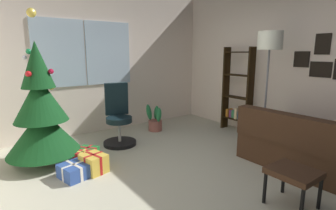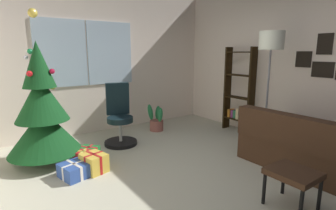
# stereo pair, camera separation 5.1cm
# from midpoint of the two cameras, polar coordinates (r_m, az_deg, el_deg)

# --- Properties ---
(ground_plane) EXTENTS (4.64, 5.19, 0.10)m
(ground_plane) POSITION_cam_midpoint_polar(r_m,az_deg,el_deg) (3.47, 3.82, -16.37)
(ground_plane) COLOR #B7B59E
(wall_back_with_windows) EXTENTS (4.64, 0.12, 2.82)m
(wall_back_with_windows) POSITION_cam_midpoint_polar(r_m,az_deg,el_deg) (5.36, -14.73, 9.52)
(wall_back_with_windows) COLOR silver
(wall_back_with_windows) RESTS_ON ground_plane
(wall_right_with_frames) EXTENTS (0.12, 5.19, 2.82)m
(wall_right_with_frames) POSITION_cam_midpoint_polar(r_m,az_deg,el_deg) (4.94, 25.98, 8.53)
(wall_right_with_frames) COLOR silver
(wall_right_with_frames) RESTS_ON ground_plane
(couch) EXTENTS (1.48, 1.86, 0.79)m
(couch) POSITION_cam_midpoint_polar(r_m,az_deg,el_deg) (4.04, 30.58, -8.74)
(couch) COLOR #3C2517
(couch) RESTS_ON ground_plane
(footstool) EXTENTS (0.42, 0.45, 0.40)m
(footstool) POSITION_cam_midpoint_polar(r_m,az_deg,el_deg) (3.01, 25.45, -13.72)
(footstool) COLOR #3C2517
(footstool) RESTS_ON ground_plane
(holiday_tree) EXTENTS (1.00, 1.00, 2.14)m
(holiday_tree) POSITION_cam_midpoint_polar(r_m,az_deg,el_deg) (4.04, -26.42, -1.80)
(holiday_tree) COLOR #4C331E
(holiday_tree) RESTS_ON ground_plane
(gift_box_red) EXTENTS (0.30, 0.29, 0.19)m
(gift_box_red) POSITION_cam_midpoint_polar(r_m,az_deg,el_deg) (3.98, -18.57, -10.96)
(gift_box_red) COLOR red
(gift_box_red) RESTS_ON ground_plane
(gift_box_green) EXTENTS (0.34, 0.35, 0.18)m
(gift_box_green) POSITION_cam_midpoint_polar(r_m,az_deg,el_deg) (4.14, -17.52, -10.06)
(gift_box_green) COLOR #1E722D
(gift_box_green) RESTS_ON ground_plane
(gift_box_gold) EXTENTS (0.34, 0.38, 0.25)m
(gift_box_gold) POSITION_cam_midpoint_polar(r_m,az_deg,el_deg) (3.67, -16.40, -12.22)
(gift_box_gold) COLOR gold
(gift_box_gold) RESTS_ON ground_plane
(gift_box_blue) EXTENTS (0.38, 0.41, 0.19)m
(gift_box_blue) POSITION_cam_midpoint_polar(r_m,az_deg,el_deg) (3.61, -20.34, -13.48)
(gift_box_blue) COLOR #2D4C99
(gift_box_blue) RESTS_ON ground_plane
(office_chair) EXTENTS (0.56, 0.57, 1.06)m
(office_chair) POSITION_cam_midpoint_polar(r_m,az_deg,el_deg) (4.56, -11.15, -3.49)
(office_chair) COLOR black
(office_chair) RESTS_ON ground_plane
(bookshelf) EXTENTS (0.18, 0.64, 1.68)m
(bookshelf) POSITION_cam_midpoint_polar(r_m,az_deg,el_deg) (5.32, 14.76, 2.21)
(bookshelf) COLOR black
(bookshelf) RESTS_ON ground_plane
(floor_lamp) EXTENTS (0.38, 0.38, 1.89)m
(floor_lamp) POSITION_cam_midpoint_polar(r_m,az_deg,el_deg) (4.40, 21.14, 11.47)
(floor_lamp) COLOR slate
(floor_lamp) RESTS_ON ground_plane
(potted_plant) EXTENTS (0.35, 0.38, 0.55)m
(potted_plant) POSITION_cam_midpoint_polar(r_m,az_deg,el_deg) (5.30, -3.17, -3.54)
(potted_plant) COLOR #925349
(potted_plant) RESTS_ON ground_plane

